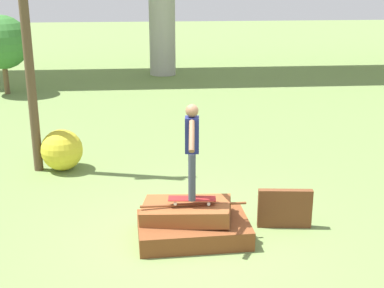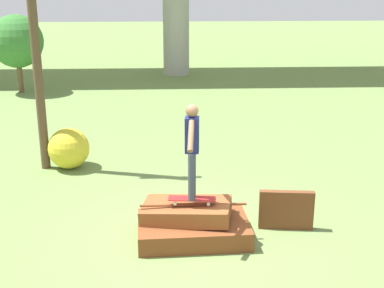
# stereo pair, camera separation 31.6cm
# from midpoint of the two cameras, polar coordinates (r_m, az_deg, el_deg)

# --- Properties ---
(ground_plane) EXTENTS (80.00, 80.00, 0.00)m
(ground_plane) POSITION_cam_midpoint_polar(r_m,az_deg,el_deg) (9.11, -0.86, -10.02)
(ground_plane) COLOR olive
(scrap_pile) EXTENTS (1.88, 1.25, 0.64)m
(scrap_pile) POSITION_cam_midpoint_polar(r_m,az_deg,el_deg) (9.02, -1.11, -8.49)
(scrap_pile) COLOR brown
(scrap_pile) RESTS_ON ground_plane
(scrap_plank_loose) EXTENTS (0.94, 0.22, 0.70)m
(scrap_plank_loose) POSITION_cam_midpoint_polar(r_m,az_deg,el_deg) (9.46, 8.92, -6.82)
(scrap_plank_loose) COLOR brown
(scrap_plank_loose) RESTS_ON ground_plane
(skateboard) EXTENTS (0.80, 0.29, 0.09)m
(skateboard) POSITION_cam_midpoint_polar(r_m,az_deg,el_deg) (8.82, -1.03, -5.89)
(skateboard) COLOR maroon
(skateboard) RESTS_ON scrap_pile
(skater) EXTENTS (0.24, 1.16, 1.58)m
(skater) POSITION_cam_midpoint_polar(r_m,az_deg,el_deg) (8.49, -1.07, -0.16)
(skater) COLOR #383D4C
(skater) RESTS_ON skateboard
(utility_pole) EXTENTS (1.30, 0.20, 6.64)m
(utility_pole) POSITION_cam_midpoint_polar(r_m,az_deg,el_deg) (11.88, -18.21, 13.09)
(utility_pole) COLOR brown
(utility_pole) RESTS_ON ground_plane
(tree_behind_left) EXTENTS (1.90, 1.90, 2.82)m
(tree_behind_left) POSITION_cam_midpoint_polar(r_m,az_deg,el_deg) (20.43, -20.03, 10.15)
(tree_behind_left) COLOR brown
(tree_behind_left) RESTS_ON ground_plane
(bush_yellow_flowering) EXTENTS (0.93, 0.93, 0.93)m
(bush_yellow_flowering) POSITION_cam_midpoint_polar(r_m,az_deg,el_deg) (12.33, -14.43, -0.62)
(bush_yellow_flowering) COLOR gold
(bush_yellow_flowering) RESTS_ON ground_plane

